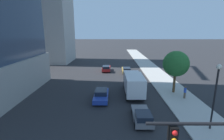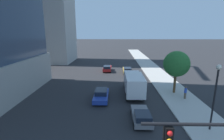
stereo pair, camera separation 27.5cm
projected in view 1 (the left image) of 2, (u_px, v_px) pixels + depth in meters
sidewalk at (174, 92)px, 25.10m from camera, size 4.87×120.00×0.15m
construction_building at (47, 0)px, 46.93m from camera, size 13.12×23.08×40.94m
street_lamp at (216, 88)px, 14.62m from camera, size 0.44×0.44×6.19m
street_tree at (176, 64)px, 23.88m from camera, size 3.74×3.74×6.25m
car_red at (106, 68)px, 38.25m from camera, size 1.86×4.33×1.47m
car_gray at (142, 116)px, 16.81m from camera, size 1.81×4.15×1.37m
car_blue at (101, 95)px, 22.32m from camera, size 1.88×4.64×1.43m
car_gold at (126, 70)px, 36.88m from camera, size 1.86×4.72×1.34m
box_truck at (133, 83)px, 24.07m from camera, size 2.48×7.42×3.08m
pedestrian_blue_shirt at (185, 92)px, 22.41m from camera, size 0.34×0.34×1.72m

